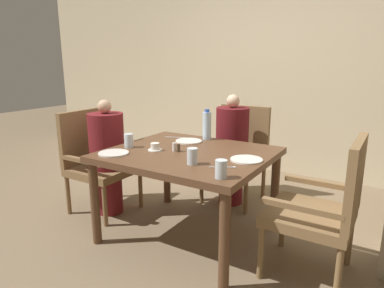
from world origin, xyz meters
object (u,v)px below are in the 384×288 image
Objects in this scene: diner_in_left_chair at (107,156)px; glass_tall_mid at (129,141)px; plate_dessert_center at (246,160)px; plate_main_left at (114,153)px; chair_left_side at (96,158)px; teacup_with_saucer at (155,147)px; glass_tall_far at (192,156)px; glass_tall_near at (221,169)px; diner_in_far_chair at (232,149)px; water_bottle at (207,125)px; plate_main_right at (189,141)px; chair_far_side at (238,151)px; chair_right_side at (325,205)px.

diner_in_left_chair reaches higher than glass_tall_mid.
plate_main_left is at bearing -158.62° from plate_dessert_center.
teacup_with_saucer is (0.79, -0.11, 0.24)m from chair_left_side.
glass_tall_far is at bearing -135.30° from plate_dessert_center.
glass_tall_near is (0.74, -0.31, 0.03)m from teacup_with_saucer.
diner_in_far_chair is at bearing 100.58° from glass_tall_far.
glass_tall_far is (0.29, -0.72, -0.07)m from water_bottle.
plate_dessert_center is 2.03× the size of glass_tall_near.
plate_main_right is at bearing -108.16° from diner_in_far_chair.
chair_left_side is 1.54m from plate_dessert_center.
diner_in_far_chair is at bearing 76.03° from water_bottle.
plate_dessert_center is 0.40m from glass_tall_far.
chair_right_side is (1.04, -0.96, 0.00)m from chair_far_side.
water_bottle is at bearing 25.54° from chair_left_side.
glass_tall_near is at bearing -3.92° from plate_main_left.
chair_far_side is at bearing 137.28° from chair_right_side.
diner_in_far_chair is at bearing 68.77° from plate_main_left.
glass_tall_mid is (-0.98, 0.28, 0.00)m from glass_tall_near.
glass_tall_mid is (-0.24, -0.03, 0.03)m from teacup_with_saucer.
teacup_with_saucer is at bearing -105.54° from water_bottle.
chair_far_side is 8.43× the size of glass_tall_far.
glass_tall_mid is (0.55, -0.14, 0.27)m from chair_left_side.
plate_main_left is 1.00m from plate_dessert_center.
glass_tall_near reaches higher than teacup_with_saucer.
chair_left_side is 8.31× the size of teacup_with_saucer.
plate_main_left is 2.03× the size of glass_tall_far.
plate_main_left is at bearing -172.40° from glass_tall_far.
water_bottle is 1.05m from glass_tall_near.
chair_far_side reaches higher than plate_main_right.
glass_tall_near is at bearing -70.18° from chair_far_side.
diner_in_far_chair is at bearing 37.88° from chair_left_side.
diner_in_left_chair is 9.45× the size of glass_tall_near.
glass_tall_far reaches higher than plate_dessert_center.
chair_left_side is at bearing -154.46° from water_bottle.
glass_tall_far is (0.65, 0.09, 0.05)m from plate_main_left.
plate_main_right is 0.71m from plate_dessert_center.
chair_far_side reaches higher than plate_dessert_center.
chair_right_side is 4.16× the size of plate_dessert_center.
chair_left_side reaches higher than glass_tall_mid.
chair_far_side is 8.31× the size of teacup_with_saucer.
glass_tall_mid is at bearing 169.57° from glass_tall_far.
plate_main_right is at bearing 66.32° from plate_main_left.
chair_left_side is 1.41m from chair_far_side.
diner_in_far_chair reaches higher than plate_main_right.
chair_far_side is (1.04, 0.96, 0.00)m from chair_left_side.
diner_in_far_chair is 1.15× the size of chair_right_side.
chair_far_side is at bearing 42.72° from chair_left_side.
teacup_with_saucer is at bearing -170.81° from plate_dessert_center.
chair_far_side and chair_right_side have the same top height.
chair_right_side reaches higher than plate_main_left.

